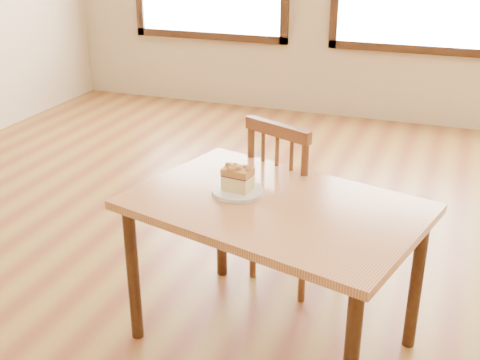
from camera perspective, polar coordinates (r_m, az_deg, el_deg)
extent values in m
plane|color=olive|center=(2.96, 1.46, -16.58)|extent=(8.00, 8.00, 0.00)
cube|color=#341E0E|center=(6.76, -2.86, 13.50)|extent=(1.76, 0.06, 0.08)
cube|color=#341E0E|center=(6.25, 16.48, 11.80)|extent=(1.76, 0.06, 0.08)
cube|color=tan|center=(2.69, 3.33, -2.54)|extent=(1.44, 1.14, 0.04)
cylinder|color=#341E0E|center=(2.94, -10.10, -8.81)|extent=(0.06, 0.06, 0.71)
cylinder|color=#341E0E|center=(3.40, -1.77, -3.75)|extent=(0.06, 0.06, 0.71)
cylinder|color=#341E0E|center=(2.96, 16.37, -9.29)|extent=(0.06, 0.06, 0.71)
cube|color=brown|center=(3.34, 5.64, -2.06)|extent=(0.59, 0.59, 0.04)
cylinder|color=brown|center=(3.50, 9.64, -5.85)|extent=(0.04, 0.04, 0.46)
cylinder|color=brown|center=(3.68, 5.06, -4.02)|extent=(0.04, 0.04, 0.46)
cylinder|color=brown|center=(3.24, 5.95, -8.13)|extent=(0.04, 0.04, 0.46)
cylinder|color=brown|center=(3.44, 1.23, -6.00)|extent=(0.04, 0.04, 0.46)
cylinder|color=brown|center=(3.00, 6.09, -0.04)|extent=(0.04, 0.04, 0.49)
cylinder|color=brown|center=(3.21, 1.05, 1.72)|extent=(0.04, 0.04, 0.49)
cube|color=brown|center=(3.02, 3.58, 4.77)|extent=(0.39, 0.20, 0.06)
cylinder|color=brown|center=(3.05, 4.83, 0.21)|extent=(0.02, 0.02, 0.42)
cylinder|color=brown|center=(3.11, 3.48, 0.69)|extent=(0.02, 0.02, 0.42)
cylinder|color=brown|center=(3.16, 2.17, 1.15)|extent=(0.02, 0.02, 0.42)
cylinder|color=white|center=(2.76, -0.22, -1.07)|extent=(0.24, 0.24, 0.02)
cylinder|color=white|center=(2.77, -0.22, -1.18)|extent=(0.16, 0.16, 0.01)
cube|color=#FFEA90|center=(2.75, -0.22, -0.23)|extent=(0.14, 0.11, 0.07)
cube|color=#451336|center=(2.73, -0.22, 0.49)|extent=(0.13, 0.11, 0.01)
cube|color=#BF7C3C|center=(2.72, -0.22, 0.84)|extent=(0.14, 0.11, 0.03)
sphere|color=#BF7C3C|center=(2.68, -0.36, 0.90)|extent=(0.02, 0.02, 0.02)
sphere|color=#BF7C3C|center=(2.71, 0.27, 1.17)|extent=(0.02, 0.02, 0.02)
sphere|color=#BF7C3C|center=(2.73, -0.22, 1.35)|extent=(0.02, 0.02, 0.02)
sphere|color=#BF7C3C|center=(2.70, 0.84, 1.00)|extent=(0.01, 0.01, 0.01)
sphere|color=#BF7C3C|center=(2.71, 0.82, 1.14)|extent=(0.03, 0.03, 0.03)
sphere|color=#BF7C3C|center=(2.69, 0.31, 0.95)|extent=(0.03, 0.03, 0.03)
sphere|color=#BF7C3C|center=(2.75, -0.14, 1.49)|extent=(0.02, 0.02, 0.02)
sphere|color=#BF7C3C|center=(2.73, 0.55, 1.31)|extent=(0.01, 0.01, 0.01)
sphere|color=#BF7C3C|center=(2.76, -0.95, 1.55)|extent=(0.03, 0.03, 0.03)
sphere|color=#BF7C3C|center=(2.71, -1.40, 1.11)|extent=(0.02, 0.02, 0.02)
sphere|color=#BF7C3C|center=(2.68, 0.38, 0.87)|extent=(0.01, 0.01, 0.01)
sphere|color=#BF7C3C|center=(2.76, -0.81, 1.57)|extent=(0.02, 0.02, 0.02)
sphere|color=#BF7C3C|center=(2.71, 0.72, 1.15)|extent=(0.02, 0.02, 0.02)
sphere|color=#BF7C3C|center=(2.72, 0.19, 1.18)|extent=(0.02, 0.02, 0.02)
sphere|color=#BF7C3C|center=(2.74, -1.75, 0.15)|extent=(0.01, 0.01, 0.01)
sphere|color=#BF7C3C|center=(2.76, -1.39, 1.32)|extent=(0.01, 0.01, 0.01)
sphere|color=#BF7C3C|center=(2.77, -1.26, 0.86)|extent=(0.01, 0.01, 0.01)
sphere|color=#BF7C3C|center=(2.77, -1.43, 0.54)|extent=(0.01, 0.01, 0.01)
sphere|color=#BF7C3C|center=(2.76, -1.46, 0.46)|extent=(0.02, 0.02, 0.02)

